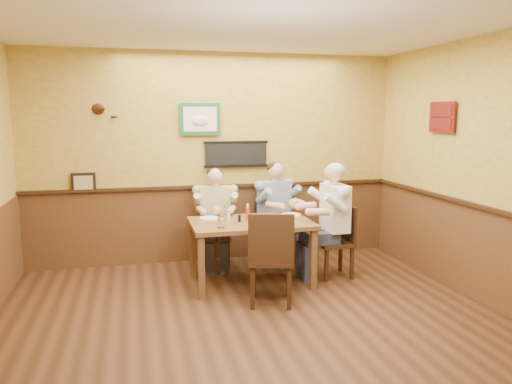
{
  "coord_description": "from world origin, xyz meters",
  "views": [
    {
      "loc": [
        -1.08,
        -4.16,
        1.98
      ],
      "look_at": [
        0.28,
        1.34,
        1.1
      ],
      "focal_mm": 35.0,
      "sensor_mm": 36.0,
      "label": 1
    }
  ],
  "objects_px": {
    "salt_shaker": "(228,217)",
    "water_glass_left": "(221,222)",
    "chair_near_side": "(271,257)",
    "diner_white_elder": "(334,226)",
    "dining_table": "(251,229)",
    "diner_blue_polo": "(274,217)",
    "diner_tan_shirt": "(215,222)",
    "cola_tumbler": "(288,218)",
    "hot_sauce_bottle": "(248,213)",
    "chair_back_left": "(216,235)",
    "water_glass_mid": "(262,221)",
    "pepper_shaker": "(239,218)",
    "chair_back_right": "(274,230)",
    "chair_right_end": "(334,241)"
  },
  "relations": [
    {
      "from": "water_glass_left",
      "to": "hot_sauce_bottle",
      "type": "xyz_separation_m",
      "value": [
        0.37,
        0.27,
        0.03
      ]
    },
    {
      "from": "chair_right_end",
      "to": "water_glass_left",
      "type": "height_order",
      "value": "chair_right_end"
    },
    {
      "from": "hot_sauce_bottle",
      "to": "salt_shaker",
      "type": "bearing_deg",
      "value": 166.32
    },
    {
      "from": "chair_near_side",
      "to": "water_glass_left",
      "type": "distance_m",
      "value": 0.69
    },
    {
      "from": "salt_shaker",
      "to": "pepper_shaker",
      "type": "xyz_separation_m",
      "value": [
        0.11,
        -0.08,
        -0.0
      ]
    },
    {
      "from": "water_glass_mid",
      "to": "water_glass_left",
      "type": "bearing_deg",
      "value": 179.24
    },
    {
      "from": "chair_back_left",
      "to": "diner_tan_shirt",
      "type": "xyz_separation_m",
      "value": [
        -0.0,
        0.0,
        0.18
      ]
    },
    {
      "from": "water_glass_mid",
      "to": "dining_table",
      "type": "bearing_deg",
      "value": 104.69
    },
    {
      "from": "chair_near_side",
      "to": "diner_tan_shirt",
      "type": "distance_m",
      "value": 1.49
    },
    {
      "from": "chair_back_left",
      "to": "hot_sauce_bottle",
      "type": "relative_size",
      "value": 4.45
    },
    {
      "from": "chair_back_left",
      "to": "water_glass_mid",
      "type": "bearing_deg",
      "value": -64.35
    },
    {
      "from": "diner_blue_polo",
      "to": "cola_tumbler",
      "type": "relative_size",
      "value": 12.61
    },
    {
      "from": "chair_back_left",
      "to": "diner_tan_shirt",
      "type": "relative_size",
      "value": 0.7
    },
    {
      "from": "chair_near_side",
      "to": "water_glass_left",
      "type": "relative_size",
      "value": 8.49
    },
    {
      "from": "dining_table",
      "to": "water_glass_mid",
      "type": "distance_m",
      "value": 0.31
    },
    {
      "from": "diner_blue_polo",
      "to": "water_glass_mid",
      "type": "bearing_deg",
      "value": -133.16
    },
    {
      "from": "pepper_shaker",
      "to": "chair_back_left",
      "type": "bearing_deg",
      "value": 101.23
    },
    {
      "from": "water_glass_mid",
      "to": "pepper_shaker",
      "type": "distance_m",
      "value": 0.33
    },
    {
      "from": "diner_white_elder",
      "to": "hot_sauce_bottle",
      "type": "relative_size",
      "value": 6.85
    },
    {
      "from": "diner_white_elder",
      "to": "water_glass_mid",
      "type": "bearing_deg",
      "value": -76.57
    },
    {
      "from": "water_glass_left",
      "to": "salt_shaker",
      "type": "bearing_deg",
      "value": 65.97
    },
    {
      "from": "salt_shaker",
      "to": "water_glass_left",
      "type": "bearing_deg",
      "value": -114.03
    },
    {
      "from": "diner_white_elder",
      "to": "pepper_shaker",
      "type": "height_order",
      "value": "diner_white_elder"
    },
    {
      "from": "water_glass_left",
      "to": "chair_back_left",
      "type": "bearing_deg",
      "value": 84.18
    },
    {
      "from": "chair_near_side",
      "to": "cola_tumbler",
      "type": "height_order",
      "value": "chair_near_side"
    },
    {
      "from": "chair_near_side",
      "to": "diner_blue_polo",
      "type": "relative_size",
      "value": 0.82
    },
    {
      "from": "chair_back_right",
      "to": "diner_tan_shirt",
      "type": "distance_m",
      "value": 0.82
    },
    {
      "from": "diner_blue_polo",
      "to": "water_glass_left",
      "type": "xyz_separation_m",
      "value": [
        -0.91,
        -1.06,
        0.2
      ]
    },
    {
      "from": "water_glass_left",
      "to": "cola_tumbler",
      "type": "xyz_separation_m",
      "value": [
        0.79,
        0.09,
        -0.01
      ]
    },
    {
      "from": "water_glass_left",
      "to": "chair_back_right",
      "type": "bearing_deg",
      "value": 49.21
    },
    {
      "from": "diner_white_elder",
      "to": "diner_tan_shirt",
      "type": "bearing_deg",
      "value": -121.34
    },
    {
      "from": "diner_blue_polo",
      "to": "chair_back_left",
      "type": "bearing_deg",
      "value": 161.37
    },
    {
      "from": "chair_back_right",
      "to": "diner_tan_shirt",
      "type": "bearing_deg",
      "value": 161.37
    },
    {
      "from": "dining_table",
      "to": "cola_tumbler",
      "type": "relative_size",
      "value": 14.48
    },
    {
      "from": "dining_table",
      "to": "diner_white_elder",
      "type": "relative_size",
      "value": 1.11
    },
    {
      "from": "chair_back_right",
      "to": "pepper_shaker",
      "type": "bearing_deg",
      "value": -149.28
    },
    {
      "from": "dining_table",
      "to": "pepper_shaker",
      "type": "distance_m",
      "value": 0.19
    },
    {
      "from": "water_glass_left",
      "to": "hot_sauce_bottle",
      "type": "distance_m",
      "value": 0.46
    },
    {
      "from": "diner_blue_polo",
      "to": "diner_tan_shirt",
      "type": "bearing_deg",
      "value": 161.37
    },
    {
      "from": "chair_back_left",
      "to": "chair_back_right",
      "type": "relative_size",
      "value": 0.96
    },
    {
      "from": "diner_white_elder",
      "to": "dining_table",
      "type": "bearing_deg",
      "value": -91.57
    },
    {
      "from": "chair_right_end",
      "to": "diner_tan_shirt",
      "type": "relative_size",
      "value": 0.75
    },
    {
      "from": "chair_near_side",
      "to": "hot_sauce_bottle",
      "type": "height_order",
      "value": "chair_near_side"
    },
    {
      "from": "salt_shaker",
      "to": "pepper_shaker",
      "type": "height_order",
      "value": "salt_shaker"
    },
    {
      "from": "chair_right_end",
      "to": "diner_white_elder",
      "type": "xyz_separation_m",
      "value": [
        0.0,
        0.0,
        0.19
      ]
    },
    {
      "from": "chair_near_side",
      "to": "diner_tan_shirt",
      "type": "height_order",
      "value": "diner_tan_shirt"
    },
    {
      "from": "water_glass_mid",
      "to": "cola_tumbler",
      "type": "xyz_separation_m",
      "value": [
        0.33,
        0.09,
        -0.01
      ]
    },
    {
      "from": "cola_tumbler",
      "to": "salt_shaker",
      "type": "distance_m",
      "value": 0.69
    },
    {
      "from": "chair_back_right",
      "to": "chair_right_end",
      "type": "distance_m",
      "value": 0.97
    },
    {
      "from": "chair_near_side",
      "to": "diner_white_elder",
      "type": "xyz_separation_m",
      "value": [
        0.99,
        0.66,
        0.13
      ]
    }
  ]
}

